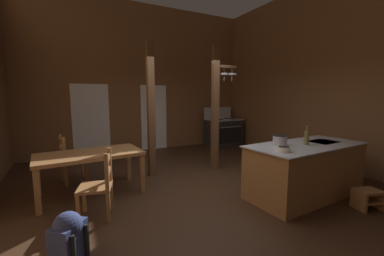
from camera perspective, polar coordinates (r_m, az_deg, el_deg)
ground_plane at (r=4.53m, az=2.85°, el=-15.29°), size 7.61×8.41×0.10m
wall_back at (r=7.79m, az=-11.79°, el=11.31°), size 7.61×0.14×4.48m
wall_right at (r=6.67m, az=30.36°, el=11.10°), size 0.14×8.41×4.48m
glazed_door_back_left at (r=7.46m, az=-22.80°, el=1.72°), size 1.00×0.01×2.05m
glazed_panel_back_right at (r=7.83m, az=-9.00°, el=2.47°), size 0.84×0.01×2.05m
kitchen_island at (r=4.63m, az=25.25°, el=-8.95°), size 2.21×1.09×0.90m
stove_range at (r=8.36m, az=7.46°, el=-0.94°), size 1.17×0.86×1.32m
support_post_with_pot_rack at (r=5.59m, az=5.81°, el=5.46°), size 0.62×0.26×2.83m
support_post_center at (r=5.13m, az=-9.72°, el=4.16°), size 0.14×0.14×2.83m
step_stool at (r=4.65m, az=36.25°, el=-13.17°), size 0.43×0.37×0.30m
dining_table at (r=4.54m, az=-23.04°, el=-6.51°), size 1.77×1.04×0.74m
ladderback_chair_near_window at (r=5.37m, az=-26.76°, el=-6.78°), size 0.50×0.50×0.95m
ladderback_chair_by_post at (r=3.74m, az=-21.21°, el=-12.59°), size 0.54×0.54×0.95m
backpack at (r=2.86m, az=-27.24°, el=-22.47°), size 0.39×0.39×0.60m
stockpot_on_counter at (r=4.20m, az=20.10°, el=-2.80°), size 0.30×0.23×0.17m
mixing_bowl_on_counter at (r=3.79m, az=20.95°, el=-4.70°), size 0.20×0.20×0.07m
bottle_tall_on_counter at (r=4.44m, az=25.57°, el=-1.97°), size 0.07×0.07×0.33m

